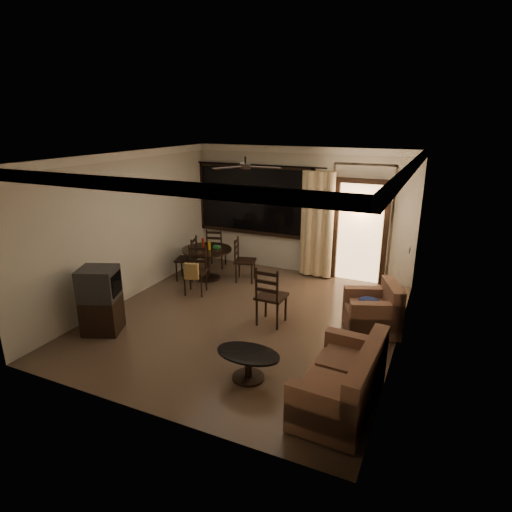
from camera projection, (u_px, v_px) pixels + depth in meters
The scene contains 12 objects.
ground at pixel (247, 319), 7.51m from camera, with size 5.50×5.50×0.00m, color #7F6651.
room_shell at pixel (313, 202), 8.25m from camera, with size 5.50×6.70×5.50m.
dining_table at pixel (207, 255), 9.27m from camera, with size 1.08×1.08×0.90m.
dining_chair_west at pixel (187, 267), 9.31m from camera, with size 0.51×0.51×0.95m.
dining_chair_east at pixel (245, 268), 9.21m from camera, with size 0.51×0.51×0.95m.
dining_chair_south at pixel (195, 279), 8.53m from camera, with size 0.51×0.55×0.95m.
dining_chair_north at pixel (216, 255), 10.08m from camera, with size 0.51×0.51×0.95m.
tv_cabinet at pixel (101, 300), 6.93m from camera, with size 0.73×0.70×1.11m.
sofa at pixel (344, 384), 5.14m from camera, with size 0.89×1.57×0.81m.
armchair at pixel (375, 312), 7.00m from camera, with size 1.06×1.06×0.82m.
coffee_table at pixel (248, 361), 5.74m from camera, with size 0.89×0.54×0.39m.
side_chair at pixel (271, 307), 7.27m from camera, with size 0.47×0.47×1.05m.
Camera 1 is at (2.97, -6.12, 3.38)m, focal length 30.00 mm.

